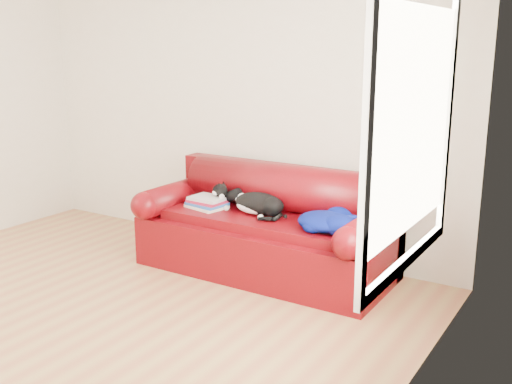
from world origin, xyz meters
TOP-DOWN VIEW (x-y plane):
  - ground at (0.00, 0.00)m, footprint 4.50×4.50m
  - room_shell at (0.12, 0.02)m, footprint 4.52×4.02m
  - sofa_base at (0.66, 1.49)m, footprint 2.10×0.90m
  - sofa_back at (0.66, 1.74)m, footprint 2.10×1.01m
  - book_stack at (0.14, 1.40)m, footprint 0.36×0.30m
  - cat at (0.61, 1.46)m, footprint 0.61×0.35m
  - blanket at (1.28, 1.39)m, footprint 0.53×0.44m

SIDE VIEW (x-z plane):
  - ground at x=0.00m, z-range 0.00..0.00m
  - sofa_base at x=0.66m, z-range -0.01..0.49m
  - sofa_back at x=0.66m, z-range 0.10..0.98m
  - book_stack at x=0.14m, z-range 0.50..0.60m
  - blanket at x=1.28m, z-range 0.49..0.65m
  - cat at x=0.61m, z-range 0.47..0.70m
  - room_shell at x=0.12m, z-range 0.36..2.97m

